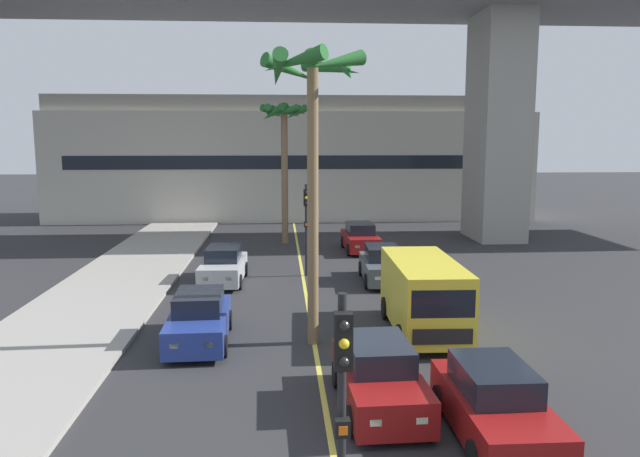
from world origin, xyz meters
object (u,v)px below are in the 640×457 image
car_queue_fourth (360,238)px  delivery_van (423,294)px  traffic_light_median_near (342,404)px  car_queue_third (383,265)px  car_queue_second (223,266)px  palm_tree_near_median (313,105)px  traffic_light_median_far (306,217)px  palm_tree_mid_median (284,131)px  car_queue_fifth (379,377)px  car_queue_sixth (495,405)px  car_queue_front (199,320)px

car_queue_fourth → delivery_van: size_ratio=0.78×
traffic_light_median_near → car_queue_third: bearing=78.6°
car_queue_second → palm_tree_near_median: 11.00m
traffic_light_median_far → palm_tree_mid_median: (-0.88, 8.99, 3.95)m
car_queue_fourth → traffic_light_median_far: (-3.27, -6.05, 1.99)m
car_queue_fifth → delivery_van: size_ratio=0.78×
car_queue_fifth → traffic_light_median_far: size_ratio=0.99×
palm_tree_mid_median → traffic_light_median_near: bearing=-89.0°
car_queue_fourth → palm_tree_near_median: bearing=-102.9°
car_queue_fourth → car_queue_sixth: (-0.04, -21.40, 0.00)m
palm_tree_near_median → traffic_light_median_near: bearing=-91.0°
car_queue_front → palm_tree_near_median: 7.33m
car_queue_second → car_queue_fourth: 9.86m
car_queue_fifth → car_queue_sixth: same height
car_queue_front → car_queue_fifth: (4.75, -4.80, 0.00)m
palm_tree_mid_median → car_queue_fifth: bearing=-85.1°
car_queue_third → traffic_light_median_far: (-3.29, 1.27, 1.99)m
car_queue_second → traffic_light_median_near: 18.84m
car_queue_front → palm_tree_mid_median: palm_tree_mid_median is taller
car_queue_third → palm_tree_mid_median: (-4.16, 10.26, 5.95)m
car_queue_third → car_queue_fifth: bearing=-100.1°
car_queue_front → car_queue_second: 7.95m
car_queue_second → palm_tree_near_median: bearing=-67.2°
traffic_light_median_near → palm_tree_near_median: bearing=89.0°
car_queue_second → car_queue_sixth: size_ratio=1.01×
car_queue_fourth → car_queue_sixth: bearing=-90.1°
delivery_van → palm_tree_near_median: size_ratio=0.60×
car_queue_fourth → palm_tree_mid_median: 7.82m
palm_tree_near_median → car_queue_fifth: bearing=-74.2°
car_queue_front → car_queue_sixth: bearing=-43.0°
car_queue_front → delivery_van: 7.10m
palm_tree_near_median → palm_tree_mid_median: palm_tree_near_median is taller
traffic_light_median_near → car_queue_fourth: bearing=81.8°
car_queue_third → car_queue_fourth: size_ratio=1.01×
palm_tree_near_median → car_queue_sixth: bearing=-60.9°
delivery_van → car_queue_third: bearing=90.8°
palm_tree_near_median → delivery_van: bearing=12.5°
traffic_light_median_near → delivery_van: bearing=71.2°
car_queue_fourth → palm_tree_near_median: (-3.48, -15.23, 6.45)m
car_queue_front → palm_tree_mid_median: size_ratio=0.50×
traffic_light_median_far → car_queue_fourth: bearing=61.6°
car_queue_fifth → car_queue_sixth: size_ratio=1.01×
car_queue_third → traffic_light_median_near: size_ratio=0.99×
traffic_light_median_far → car_queue_third: bearing=-21.1°
traffic_light_median_near → car_queue_sixth: bearing=48.4°
car_queue_fourth → traffic_light_median_far: size_ratio=0.98×
car_queue_second → car_queue_sixth: (6.89, -14.39, 0.00)m
car_queue_front → traffic_light_median_near: (3.30, -10.50, 1.99)m
traffic_light_median_near → palm_tree_mid_median: size_ratio=0.51×
car_queue_front → car_queue_fifth: size_ratio=1.00×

